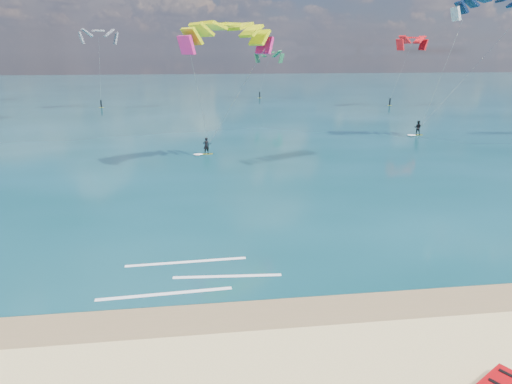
% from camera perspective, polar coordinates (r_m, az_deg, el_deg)
% --- Properties ---
extents(ground, '(320.00, 320.00, 0.00)m').
position_cam_1_polar(ground, '(54.28, -8.90, 6.08)').
color(ground, tan).
rests_on(ground, ground).
extents(wet_sand_strip, '(320.00, 2.40, 0.01)m').
position_cam_1_polar(wet_sand_strip, '(19.33, -11.29, -15.39)').
color(wet_sand_strip, olive).
rests_on(wet_sand_strip, ground).
extents(sea, '(320.00, 200.00, 0.04)m').
position_cam_1_polar(sea, '(117.73, -8.23, 12.06)').
color(sea, '#0A343A').
rests_on(sea, ground).
extents(kitesurfer_main, '(9.26, 9.22, 14.15)m').
position_cam_1_polar(kitesurfer_main, '(43.51, -4.96, 13.22)').
color(kitesurfer_main, '#B0C216').
rests_on(kitesurfer_main, sea).
extents(kitesurfer_far, '(11.68, 7.66, 17.48)m').
position_cam_1_polar(kitesurfer_far, '(59.74, 23.65, 14.57)').
color(kitesurfer_far, '#9CBD1C').
rests_on(kitesurfer_far, sea).
extents(shoreline_foam, '(8.42, 3.61, 0.01)m').
position_cam_1_polar(shoreline_foam, '(22.28, -8.02, -10.41)').
color(shoreline_foam, white).
rests_on(shoreline_foam, ground).
extents(distant_kites, '(93.11, 31.14, 13.63)m').
position_cam_1_polar(distant_kites, '(90.35, -12.87, 13.96)').
color(distant_kites, '#2C7B47').
rests_on(distant_kites, ground).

